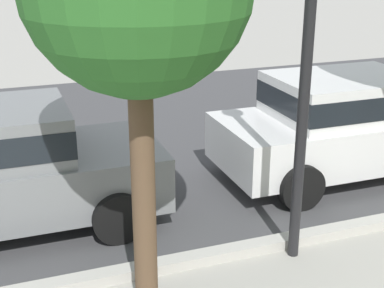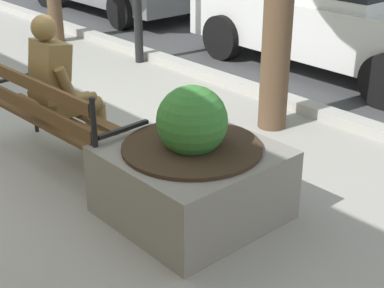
% 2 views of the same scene
% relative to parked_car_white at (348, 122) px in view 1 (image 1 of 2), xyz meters
% --- Properties ---
extents(street_surface, '(60.00, 9.00, 0.01)m').
position_rel_parked_car_white_xyz_m(street_surface, '(-0.03, 2.96, -0.84)').
color(street_surface, '#424244').
rests_on(street_surface, ground).
extents(parked_car_white, '(4.11, 1.94, 1.56)m').
position_rel_parked_car_white_xyz_m(parked_car_white, '(0.00, 0.00, 0.00)').
color(parked_car_white, silver).
rests_on(parked_car_white, ground).
extents(lamp_post, '(0.32, 0.32, 3.90)m').
position_rel_parked_car_white_xyz_m(lamp_post, '(-1.96, -1.85, 1.71)').
color(lamp_post, black).
rests_on(lamp_post, ground).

